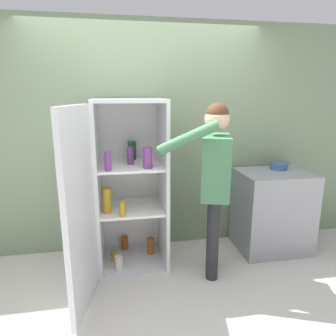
# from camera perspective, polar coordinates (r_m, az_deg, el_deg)

# --- Properties ---
(ground_plane) EXTENTS (12.00, 12.00, 0.00)m
(ground_plane) POSITION_cam_1_polar(r_m,az_deg,el_deg) (2.97, -1.67, -22.75)
(ground_plane) COLOR beige
(wall_back) EXTENTS (7.00, 0.06, 2.55)m
(wall_back) POSITION_cam_1_polar(r_m,az_deg,el_deg) (3.40, -4.25, 5.39)
(wall_back) COLOR gray
(wall_back) RESTS_ON ground_plane
(refrigerator) EXTENTS (0.87, 1.34, 1.73)m
(refrigerator) POSITION_cam_1_polar(r_m,az_deg,el_deg) (3.01, -8.85, -4.02)
(refrigerator) COLOR silver
(refrigerator) RESTS_ON ground_plane
(person) EXTENTS (0.77, 0.58, 1.70)m
(person) POSITION_cam_1_polar(r_m,az_deg,el_deg) (2.84, 8.78, -0.53)
(person) COLOR #262628
(person) RESTS_ON ground_plane
(counter) EXTENTS (0.79, 0.62, 0.93)m
(counter) POSITION_cam_1_polar(r_m,az_deg,el_deg) (3.70, 19.19, -7.69)
(counter) COLOR gray
(counter) RESTS_ON ground_plane
(bowl) EXTENTS (0.19, 0.19, 0.07)m
(bowl) POSITION_cam_1_polar(r_m,az_deg,el_deg) (3.70, 20.36, 0.33)
(bowl) COLOR #335B8E
(bowl) RESTS_ON counter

